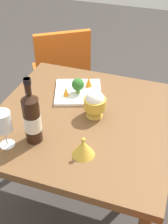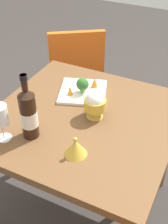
{
  "view_description": "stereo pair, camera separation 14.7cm",
  "coord_description": "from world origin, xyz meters",
  "views": [
    {
      "loc": [
        1.11,
        0.38,
        1.66
      ],
      "look_at": [
        0.0,
        0.0,
        0.76
      ],
      "focal_mm": 48.21,
      "sensor_mm": 36.0,
      "label": 1
    },
    {
      "loc": [
        1.05,
        0.52,
        1.66
      ],
      "look_at": [
        0.0,
        0.0,
        0.76
      ],
      "focal_mm": 48.21,
      "sensor_mm": 36.0,
      "label": 2
    }
  ],
  "objects": [
    {
      "name": "wine_glass",
      "position": [
        0.3,
        -0.26,
        0.86
      ],
      "size": [
        0.08,
        0.08,
        0.18
      ],
      "color": "white",
      "rests_on": "dining_table"
    },
    {
      "name": "rice_bowl",
      "position": [
        -0.03,
        0.05,
        0.81
      ],
      "size": [
        0.11,
        0.11,
        0.14
      ],
      "color": "gold",
      "rests_on": "dining_table"
    },
    {
      "name": "rice_bowl_lid",
      "position": [
        0.25,
        0.08,
        0.77
      ],
      "size": [
        0.1,
        0.1,
        0.09
      ],
      "color": "gold",
      "rests_on": "dining_table"
    },
    {
      "name": "carrot_garnish_right",
      "position": [
        -0.12,
        -0.14,
        0.78
      ],
      "size": [
        0.03,
        0.03,
        0.05
      ],
      "color": "orange",
      "rests_on": "serving_plate"
    },
    {
      "name": "ground_plane",
      "position": [
        0.0,
        0.0,
        0.0
      ],
      "size": [
        8.0,
        8.0,
        0.0
      ],
      "primitive_type": "plane",
      "color": "#383330"
    },
    {
      "name": "carrot_garnish_left",
      "position": [
        -0.25,
        -0.06,
        0.78
      ],
      "size": [
        0.04,
        0.04,
        0.06
      ],
      "color": "orange",
      "rests_on": "serving_plate"
    },
    {
      "name": "chair_near_window",
      "position": [
        -0.75,
        -0.44,
        0.53
      ],
      "size": [
        0.55,
        0.55,
        0.85
      ],
      "rotation": [
        0.0,
        0.0,
        2.16
      ],
      "color": "orange",
      "rests_on": "ground_plane"
    },
    {
      "name": "broccoli_floret",
      "position": [
        -0.17,
        -0.09,
        0.8
      ],
      "size": [
        0.07,
        0.07,
        0.09
      ],
      "color": "#729E4C",
      "rests_on": "serving_plate"
    },
    {
      "name": "serving_plate",
      "position": [
        -0.19,
        -0.1,
        0.74
      ],
      "size": [
        0.32,
        0.32,
        0.02
      ],
      "rotation": [
        0.0,
        0.0,
        0.34
      ],
      "color": "white",
      "rests_on": "dining_table"
    },
    {
      "name": "dining_table",
      "position": [
        0.0,
        0.0,
        0.65
      ],
      "size": [
        0.9,
        0.9,
        0.73
      ],
      "color": "brown",
      "rests_on": "ground_plane"
    },
    {
      "name": "wine_bottle",
      "position": [
        0.23,
        -0.16,
        0.86
      ],
      "size": [
        0.08,
        0.08,
        0.32
      ],
      "color": "black",
      "rests_on": "dining_table"
    }
  ]
}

